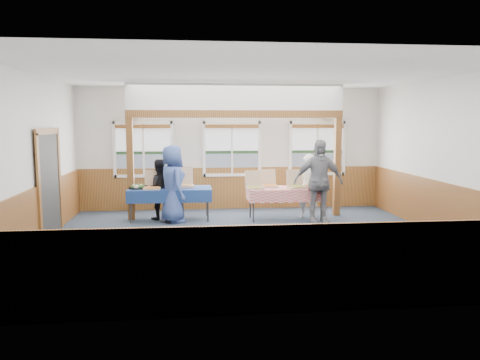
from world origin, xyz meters
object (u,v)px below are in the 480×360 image
(table_right, at_px, (285,190))
(man_blue, at_px, (172,184))
(woman_black, at_px, (159,189))
(person_grey, at_px, (318,182))
(woman_white, at_px, (308,186))
(table_left, at_px, (170,190))

(table_right, xyz_separation_m, man_blue, (-2.64, -0.03, 0.19))
(table_right, bearing_deg, woman_black, 169.80)
(man_blue, bearing_deg, woman_black, 20.27)
(man_blue, distance_m, person_grey, 3.34)
(woman_black, bearing_deg, woman_white, 164.09)
(table_left, distance_m, person_grey, 3.47)
(woman_white, relative_size, person_grey, 0.81)
(woman_black, relative_size, person_grey, 0.74)
(table_left, xyz_separation_m, man_blue, (0.07, -0.28, 0.19))
(woman_white, bearing_deg, woman_black, 4.01)
(man_blue, bearing_deg, table_left, -7.08)
(table_left, relative_size, table_right, 1.07)
(man_blue, bearing_deg, woman_white, -108.42)
(person_grey, bearing_deg, table_right, 142.27)
(table_right, xyz_separation_m, woman_white, (0.59, 0.13, 0.08))
(woman_black, xyz_separation_m, man_blue, (0.34, -0.38, 0.18))
(table_left, height_order, woman_black, woman_black)
(table_right, distance_m, woman_black, 3.00)
(man_blue, height_order, person_grey, person_grey)
(table_left, distance_m, woman_black, 0.29)
(woman_white, distance_m, woman_black, 3.58)
(table_right, distance_m, man_blue, 2.65)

